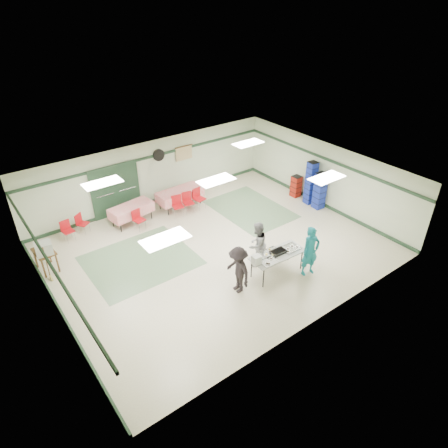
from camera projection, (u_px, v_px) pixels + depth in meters
floor at (217, 249)px, 14.19m from camera, size 11.00×11.00×0.00m
ceiling at (216, 180)px, 12.78m from camera, size 11.00×11.00×0.00m
wall_back at (153, 172)px, 16.56m from camera, size 11.00×0.00×11.00m
wall_front at (317, 286)px, 10.42m from camera, size 11.00×0.00×11.00m
wall_left at (50, 278)px, 10.68m from camera, size 0.00×9.00×9.00m
wall_right at (325, 175)px, 16.30m from camera, size 0.00×9.00×9.00m
trim_back at (152, 157)px, 16.17m from camera, size 11.00×0.06×0.10m
baseboard_back at (156, 200)px, 17.21m from camera, size 11.00×0.06×0.12m
trim_left at (45, 257)px, 10.33m from camera, size 0.06×9.00×0.10m
baseboard_left at (62, 313)px, 11.37m from camera, size 0.06×9.00×0.12m
trim_right at (327, 159)px, 15.91m from camera, size 0.06×9.00×0.10m
baseboard_right at (321, 203)px, 16.96m from camera, size 0.06×9.00×0.12m
green_patch_a at (140, 260)px, 13.60m from camera, size 3.50×3.00×0.01m
green_patch_b at (250, 209)px, 16.65m from camera, size 2.50×3.50×0.01m
double_door_left at (104, 194)px, 15.55m from camera, size 0.90×0.06×2.10m
double_door_right at (127, 187)px, 16.04m from camera, size 0.90×0.06×2.10m
door_frame at (116, 191)px, 15.78m from camera, size 2.00×0.03×2.15m
wall_fan at (159, 155)px, 16.30m from camera, size 0.50×0.10×0.50m
scroll_banner at (184, 153)px, 17.02m from camera, size 0.80×0.02×0.60m
serving_table at (278, 255)px, 12.66m from camera, size 1.88×0.82×0.76m
sheet_tray_right at (290, 248)px, 12.87m from camera, size 0.62×0.48×0.02m
sheet_tray_mid at (271, 253)px, 12.66m from camera, size 0.63×0.49×0.02m
sheet_tray_left at (270, 262)px, 12.26m from camera, size 0.58×0.45×0.02m
baking_pan at (278, 252)px, 12.66m from camera, size 0.52×0.34×0.08m
foam_box_stack at (256, 260)px, 12.12m from camera, size 0.26×0.24×0.29m
volunteer_teal at (310, 251)px, 12.58m from camera, size 0.69×0.52×1.71m
volunteer_grey at (257, 244)px, 13.02m from camera, size 0.89×0.76×1.59m
volunteer_dark at (238, 270)px, 11.89m from camera, size 0.66×1.06×1.57m
dining_table_a at (180, 194)px, 16.56m from camera, size 1.96×0.92×0.77m
dining_table_b at (131, 210)px, 15.43m from camera, size 1.78×0.99×0.77m
chair_a at (187, 200)px, 16.19m from camera, size 0.48×0.48×0.87m
chair_b at (177, 204)px, 15.94m from camera, size 0.48×0.48×0.87m
chair_c at (198, 196)px, 16.45m from camera, size 0.48×0.48×0.89m
chair_d at (138, 218)px, 15.07m from camera, size 0.45×0.45×0.81m
chair_loose_a at (81, 222)px, 14.86m from camera, size 0.51×0.51×0.78m
chair_loose_b at (67, 229)px, 14.43m from camera, size 0.42×0.42×0.79m
crate_stack_blue_a at (320, 191)px, 16.35m from camera, size 0.43×0.43×1.56m
crate_stack_red at (296, 186)px, 17.40m from camera, size 0.37×0.37×0.95m
crate_stack_blue_b at (311, 183)px, 16.62m from camera, size 0.40×0.40×1.88m
printer_table at (44, 254)px, 12.85m from camera, size 0.63×0.91×0.74m
office_printer at (44, 248)px, 12.57m from camera, size 0.55×0.49×0.40m
broom at (47, 262)px, 12.44m from camera, size 0.06×0.21×1.24m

